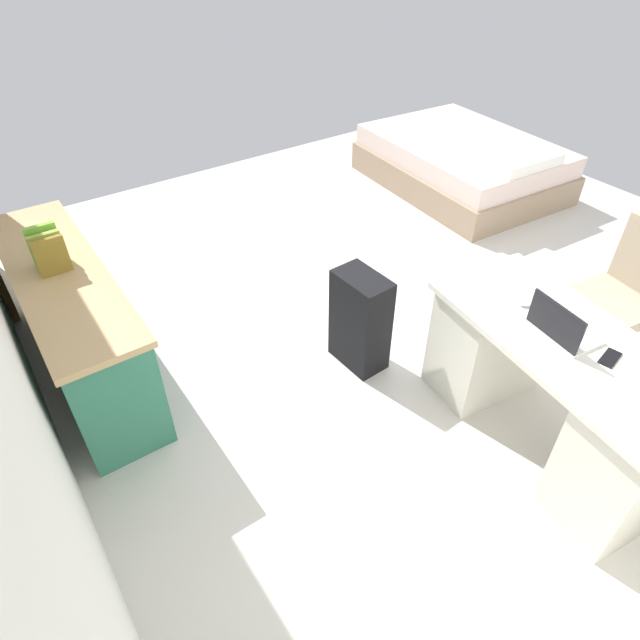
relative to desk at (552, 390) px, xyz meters
The scene contains 11 objects.
ground_plane 1.45m from the desk, 12.18° to the right, with size 6.16×6.16×0.00m, color beige.
desk is the anchor object (origin of this frame).
office_chair 0.92m from the desk, 77.66° to the right, with size 0.53×0.53×0.94m.
credenza 2.78m from the desk, 43.22° to the left, with size 1.80×0.48×0.76m.
bed 3.30m from the desk, 38.82° to the right, with size 1.99×1.52×0.58m.
suitcase_black 1.17m from the desk, 21.64° to the left, with size 0.36×0.22×0.66m, color black.
laptop 0.41m from the desk, 21.24° to the left, with size 0.34×0.26×0.21m.
computer_mouse 0.48m from the desk, ahead, with size 0.06×0.10×0.03m, color white.
cell_phone_near_laptop 0.40m from the desk, behind, with size 0.07×0.14×0.01m, color black.
book_row 2.85m from the desk, 42.59° to the left, with size 0.19×0.17×0.23m.
figurine_small 3.07m from the desk, 38.82° to the left, with size 0.08×0.08×0.11m, color gold.
Camera 1 is at (-2.28, 2.43, 2.47)m, focal length 30.27 mm.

